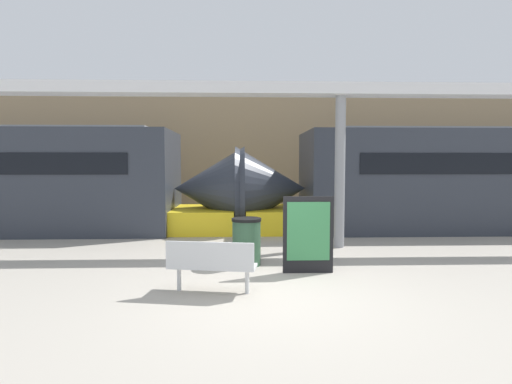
{
  "coord_description": "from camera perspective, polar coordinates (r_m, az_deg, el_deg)",
  "views": [
    {
      "loc": [
        -0.6,
        -6.13,
        2.06
      ],
      "look_at": [
        -0.27,
        3.52,
        1.4
      ],
      "focal_mm": 28.0,
      "sensor_mm": 36.0,
      "label": 1
    }
  ],
  "objects": [
    {
      "name": "poster_board",
      "position": [
        7.68,
        7.46,
        -6.02
      ],
      "size": [
        0.96,
        0.07,
        1.46
      ],
      "color": "black",
      "rests_on": "ground_plane"
    },
    {
      "name": "station_wall",
      "position": [
        16.94,
        0.06,
        5.4
      ],
      "size": [
        56.0,
        0.2,
        5.0
      ],
      "primitive_type": "cube",
      "color": "#9E8460",
      "rests_on": "ground_plane"
    },
    {
      "name": "support_column_near",
      "position": [
        10.11,
        11.89,
        2.78
      ],
      "size": [
        0.26,
        0.26,
        3.75
      ],
      "primitive_type": "cylinder",
      "color": "gray",
      "rests_on": "ground_plane"
    },
    {
      "name": "ground_plane",
      "position": [
        6.5,
        3.56,
        -14.59
      ],
      "size": [
        60.0,
        60.0,
        0.0
      ],
      "primitive_type": "plane",
      "color": "#A8A093"
    },
    {
      "name": "canopy_beam",
      "position": [
        10.27,
        12.05,
        14.09
      ],
      "size": [
        28.0,
        0.6,
        0.28
      ],
      "primitive_type": "cube",
      "color": "silver",
      "rests_on": "support_column_near"
    },
    {
      "name": "trash_bin",
      "position": [
        8.25,
        -1.37,
        -7.07
      ],
      "size": [
        0.61,
        0.61,
        0.97
      ],
      "color": "#2D5138",
      "rests_on": "ground_plane"
    },
    {
      "name": "bench_near",
      "position": [
        6.49,
        -6.4,
        -9.99
      ],
      "size": [
        1.46,
        0.67,
        0.86
      ],
      "rotation": [
        0.0,
        0.0,
        -0.17
      ],
      "color": "silver",
      "rests_on": "ground_plane"
    }
  ]
}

